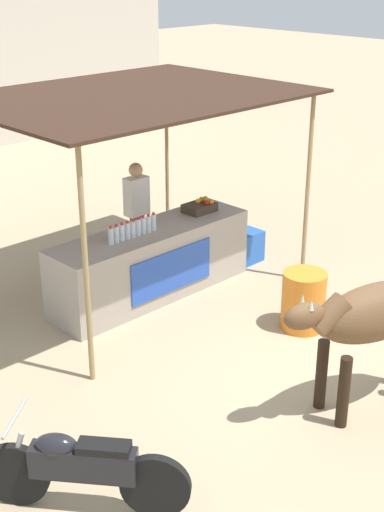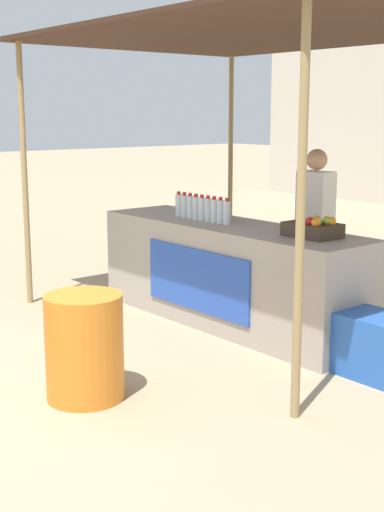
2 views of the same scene
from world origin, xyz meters
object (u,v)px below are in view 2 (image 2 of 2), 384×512
vendor_behind_counter (314,232)px  cooler_box (371,344)px  stall_counter (229,274)px  fruit_crate (314,229)px  water_barrel (84,347)px

vendor_behind_counter → cooler_box: size_ratio=2.75×
stall_counter → cooler_box: stall_counter is taller
stall_counter → fruit_crate: 1.13m
vendor_behind_counter → water_barrel: size_ratio=2.19×
stall_counter → cooler_box: size_ratio=5.00×
vendor_behind_counter → cooler_box: 1.69m
stall_counter → vendor_behind_counter: vendor_behind_counter is taller
stall_counter → fruit_crate: bearing=3.0°
stall_counter → vendor_behind_counter: 0.93m
fruit_crate → cooler_box: fruit_crate is taller
fruit_crate → vendor_behind_counter: (-0.59, 0.70, -0.18)m
fruit_crate → vendor_behind_counter: bearing=130.1°
vendor_behind_counter → water_barrel: 2.85m
vendor_behind_counter → fruit_crate: bearing=-49.9°
fruit_crate → vendor_behind_counter: 0.94m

